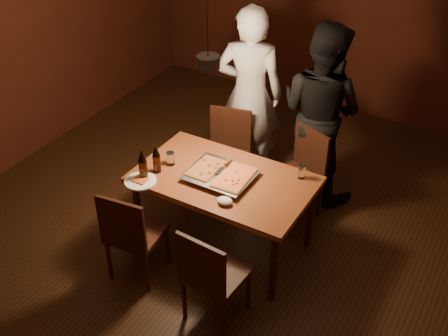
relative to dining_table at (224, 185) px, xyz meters
The scene contains 19 objects.
room_shell 0.74m from the dining_table, 165.64° to the left, with size 6.00×6.00×6.00m.
dining_table is the anchor object (origin of this frame).
chair_far_left 0.87m from the dining_table, 117.91° to the left, with size 0.51×0.51×0.49m.
chair_far_right 0.89m from the dining_table, 64.23° to the left, with size 0.55×0.55×0.49m.
chair_near_left 0.88m from the dining_table, 121.06° to the right, with size 0.47×0.47×0.49m.
chair_near_right 0.90m from the dining_table, 66.47° to the right, with size 0.45×0.45×0.49m.
pizza_tray 0.10m from the dining_table, 140.08° to the right, with size 0.55×0.45×0.05m, color silver.
pizza_meat 0.21m from the dining_table, behind, with size 0.22×0.35×0.02m, color maroon.
pizza_cheese 0.17m from the dining_table, ahead, with size 0.26×0.41×0.02m, color gold.
spatula 0.14m from the dining_table, 168.76° to the right, with size 0.09×0.24×0.04m, color silver, non-canonical shape.
beer_bottle_a 0.71m from the dining_table, 149.05° to the right, with size 0.07×0.07×0.28m.
beer_bottle_b 0.61m from the dining_table, 158.75° to the right, with size 0.07×0.07×0.26m.
water_glass_left 0.53m from the dining_table, behind, with size 0.08×0.08×0.12m, color silver.
water_glass_right 0.67m from the dining_table, 30.35° to the left, with size 0.06×0.06×0.13m, color silver.
plate_slice 0.71m from the dining_table, 144.69° to the right, with size 0.27×0.27×0.03m.
napkin 0.37m from the dining_table, 58.61° to the right, with size 0.13×0.10×0.05m, color white.
diner_white 1.25m from the dining_table, 108.24° to the left, with size 0.67×0.44×1.85m, color white.
diner_dark 1.31m from the dining_table, 74.00° to the left, with size 0.87×0.68×1.80m, color black.
pendant_lamp 1.10m from the dining_table, 165.64° to the left, with size 0.18×0.18×1.10m.
Camera 1 is at (2.12, -3.37, 3.51)m, focal length 45.00 mm.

